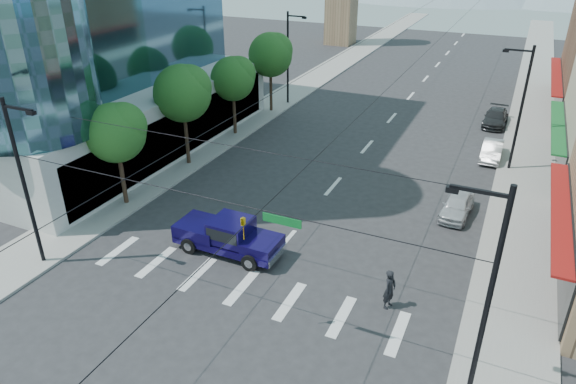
# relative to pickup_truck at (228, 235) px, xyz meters

# --- Properties ---
(ground) EXTENTS (160.00, 160.00, 0.00)m
(ground) POSITION_rel_pickup_truck_xyz_m (2.43, -4.00, -1.06)
(ground) COLOR #28282B
(ground) RESTS_ON ground
(sidewalk_left) EXTENTS (4.00, 120.00, 0.15)m
(sidewalk_left) POSITION_rel_pickup_truck_xyz_m (-9.57, 36.00, -0.99)
(sidewalk_left) COLOR gray
(sidewalk_left) RESTS_ON ground
(sidewalk_right) EXTENTS (4.00, 120.00, 0.15)m
(sidewalk_right) POSITION_rel_pickup_truck_xyz_m (14.43, 36.00, -0.99)
(sidewalk_right) COLOR gray
(sidewalk_right) RESTS_ON ground
(tree_near) EXTENTS (3.65, 3.64, 6.71)m
(tree_near) POSITION_rel_pickup_truck_xyz_m (-8.64, 2.10, 3.93)
(tree_near) COLOR black
(tree_near) RESTS_ON ground
(tree_midnear) EXTENTS (4.09, 4.09, 7.52)m
(tree_midnear) POSITION_rel_pickup_truck_xyz_m (-8.64, 9.10, 4.53)
(tree_midnear) COLOR black
(tree_midnear) RESTS_ON ground
(tree_midfar) EXTENTS (3.65, 3.64, 6.71)m
(tree_midfar) POSITION_rel_pickup_truck_xyz_m (-8.64, 16.10, 3.93)
(tree_midfar) COLOR black
(tree_midfar) RESTS_ON ground
(tree_far) EXTENTS (4.09, 4.09, 7.52)m
(tree_far) POSITION_rel_pickup_truck_xyz_m (-8.64, 23.10, 4.53)
(tree_far) COLOR black
(tree_far) RESTS_ON ground
(signal_rig) EXTENTS (21.80, 0.20, 9.00)m
(signal_rig) POSITION_rel_pickup_truck_xyz_m (2.62, -5.00, 3.58)
(signal_rig) COLOR black
(signal_rig) RESTS_ON ground
(lamp_pole_nw) EXTENTS (2.00, 0.25, 9.00)m
(lamp_pole_nw) POSITION_rel_pickup_truck_xyz_m (-8.24, 26.00, 3.88)
(lamp_pole_nw) COLOR black
(lamp_pole_nw) RESTS_ON ground
(lamp_pole_ne) EXTENTS (2.00, 0.25, 9.00)m
(lamp_pole_ne) POSITION_rel_pickup_truck_xyz_m (13.09, 18.00, 3.88)
(lamp_pole_ne) COLOR black
(lamp_pole_ne) RESTS_ON ground
(pickup_truck) EXTENTS (6.06, 2.41, 2.04)m
(pickup_truck) POSITION_rel_pickup_truck_xyz_m (0.00, 0.00, 0.00)
(pickup_truck) COLOR #0E083C
(pickup_truck) RESTS_ON ground
(pedestrian) EXTENTS (0.66, 0.83, 1.99)m
(pedestrian) POSITION_rel_pickup_truck_xyz_m (9.15, -0.92, -0.07)
(pedestrian) COLOR black
(pedestrian) RESTS_ON ground
(parked_car_near) EXTENTS (1.89, 4.15, 1.38)m
(parked_car_near) POSITION_rel_pickup_truck_xyz_m (10.72, 9.37, -0.37)
(parked_car_near) COLOR silver
(parked_car_near) RESTS_ON ground
(parked_car_mid) EXTENTS (1.45, 4.15, 1.37)m
(parked_car_mid) POSITION_rel_pickup_truck_xyz_m (11.83, 19.60, -0.38)
(parked_car_mid) COLOR #BBBBBB
(parked_car_mid) RESTS_ON ground
(parked_car_far) EXTENTS (2.07, 4.80, 1.38)m
(parked_car_far) POSITION_rel_pickup_truck_xyz_m (11.39, 27.97, -0.38)
(parked_car_far) COLOR #28292B
(parked_car_far) RESTS_ON ground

